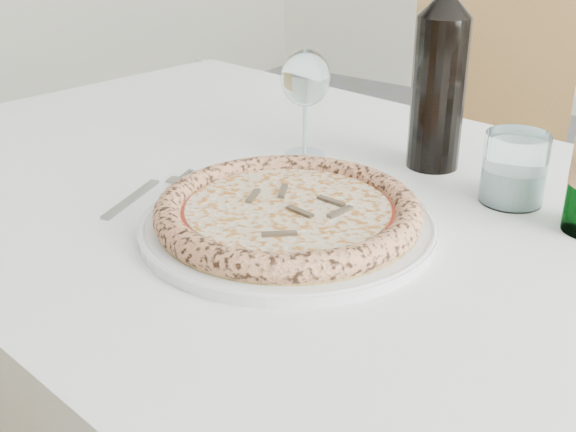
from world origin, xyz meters
name	(u,v)px	position (x,y,z in m)	size (l,w,h in m)	color
dining_table	(331,257)	(0.04, -0.22, 0.68)	(1.68, 1.11, 0.76)	brown
chair_far	(481,166)	(-0.08, 0.62, 0.53)	(0.49, 0.49, 0.93)	brown
plate	(288,224)	(0.04, -0.32, 0.76)	(0.37, 0.37, 0.02)	white
pizza	(288,211)	(0.04, -0.32, 0.78)	(0.33, 0.33, 0.03)	tan
fork	(146,193)	(-0.19, -0.34, 0.76)	(0.05, 0.19, 0.00)	gray
wine_glass	(306,81)	(-0.10, -0.08, 0.88)	(0.08, 0.08, 0.17)	silver
tumbler	(514,173)	(0.22, -0.06, 0.80)	(0.08, 0.08, 0.10)	white
wine_bottle	(439,78)	(0.08, 0.00, 0.89)	(0.08, 0.08, 0.32)	black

